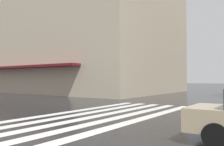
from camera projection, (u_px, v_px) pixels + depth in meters
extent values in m
plane|color=black|center=(64.00, 144.00, 6.18)|extent=(220.00, 220.00, 0.00)
cube|color=silver|center=(133.00, 121.00, 9.63)|extent=(13.00, 0.50, 0.01)
cube|color=silver|center=(112.00, 119.00, 10.19)|extent=(13.00, 0.50, 0.01)
cube|color=silver|center=(94.00, 117.00, 10.76)|extent=(13.00, 0.50, 0.01)
cube|color=silver|center=(77.00, 115.00, 11.33)|extent=(13.00, 0.50, 0.01)
cube|color=silver|center=(61.00, 113.00, 11.89)|extent=(13.00, 0.50, 0.01)
cube|color=tan|center=(70.00, 37.00, 35.52)|extent=(17.56, 28.22, 15.48)
cube|color=#591419|center=(11.00, 67.00, 27.66)|extent=(1.20, 19.76, 0.24)
cylinder|color=black|center=(215.00, 136.00, 5.73)|extent=(0.20, 0.62, 0.62)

